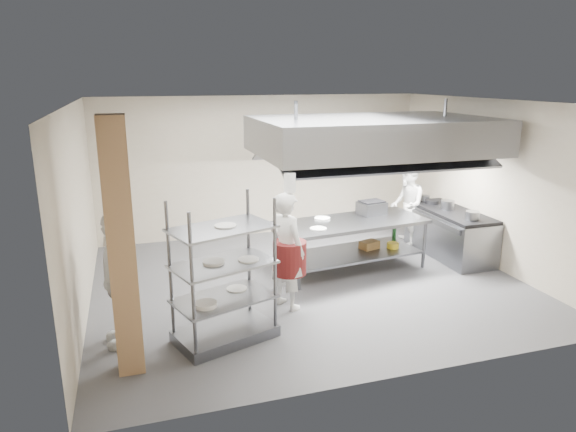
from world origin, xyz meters
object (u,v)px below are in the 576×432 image
object	(u,v)px
pass_rack	(223,272)
chef_line	(407,205)
chef_head	(287,251)
griddle	(372,208)
island	(351,245)
cooking_range	(449,234)
stockpot	(448,205)
chef_plating	(118,279)

from	to	relation	value
pass_rack	chef_line	world-z (taller)	pass_rack
pass_rack	chef_head	bearing A→B (deg)	14.87
chef_head	chef_line	distance (m)	3.86
griddle	island	bearing A→B (deg)	-160.58
cooking_range	chef_line	xyz separation A→B (m)	(-0.48, 0.83, 0.42)
cooking_range	stockpot	distance (m)	0.58
pass_rack	chef_head	distance (m)	1.30
island	pass_rack	distance (m)	3.28
griddle	chef_line	bearing A→B (deg)	20.67
chef_line	pass_rack	bearing A→B (deg)	-33.34
pass_rack	chef_line	xyz separation A→B (m)	(4.30, 2.85, -0.11)
pass_rack	chef_plating	xyz separation A→B (m)	(-1.30, 0.32, -0.07)
chef_plating	stockpot	distance (m)	6.32
pass_rack	chef_head	xyz separation A→B (m)	(1.08, 0.72, -0.06)
pass_rack	chef_plating	world-z (taller)	pass_rack
island	chef_head	size ratio (longest dim) A/B	1.49
pass_rack	griddle	xyz separation A→B (m)	(3.17, 2.17, 0.07)
chef_head	griddle	distance (m)	2.55
chef_line	griddle	xyz separation A→B (m)	(-1.13, -0.67, 0.18)
pass_rack	griddle	bearing A→B (deg)	15.49
pass_rack	stockpot	world-z (taller)	pass_rack
griddle	cooking_range	bearing A→B (deg)	-15.67
pass_rack	cooking_range	bearing A→B (deg)	3.86
cooking_range	pass_rack	bearing A→B (deg)	-157.16
chef_line	griddle	bearing A→B (deg)	-36.22
chef_plating	griddle	xyz separation A→B (m)	(4.47, 1.86, 0.14)
chef_plating	griddle	distance (m)	4.84
chef_line	griddle	distance (m)	1.33
cooking_range	chef_plating	world-z (taller)	chef_plating
pass_rack	chef_line	bearing A→B (deg)	14.51
chef_line	island	bearing A→B (deg)	-36.61
griddle	pass_rack	bearing A→B (deg)	-155.47
stockpot	chef_line	bearing A→B (deg)	122.16
chef_line	stockpot	bearing A→B (deg)	55.33
chef_plating	stockpot	world-z (taller)	chef_plating
chef_line	stockpot	world-z (taller)	chef_line
chef_head	chef_plating	distance (m)	2.41
chef_head	chef_line	size ratio (longest dim) A/B	1.06
island	griddle	size ratio (longest dim) A/B	5.65
pass_rack	stockpot	xyz separation A→B (m)	(4.76, 2.12, 0.03)
griddle	stockpot	bearing A→B (deg)	-12.03
cooking_range	chef_plating	distance (m)	6.33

